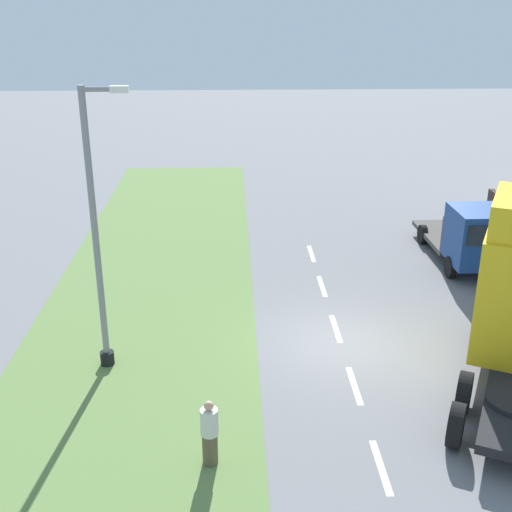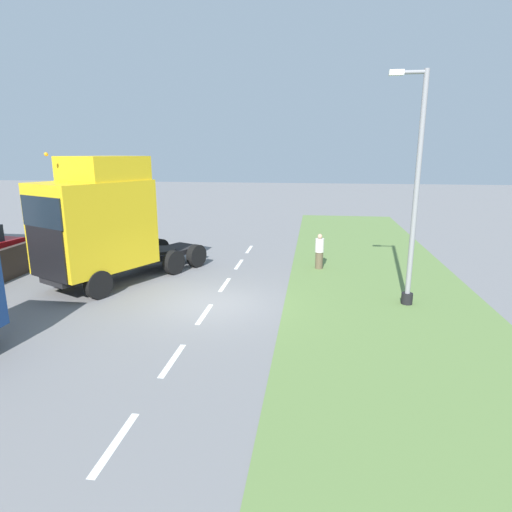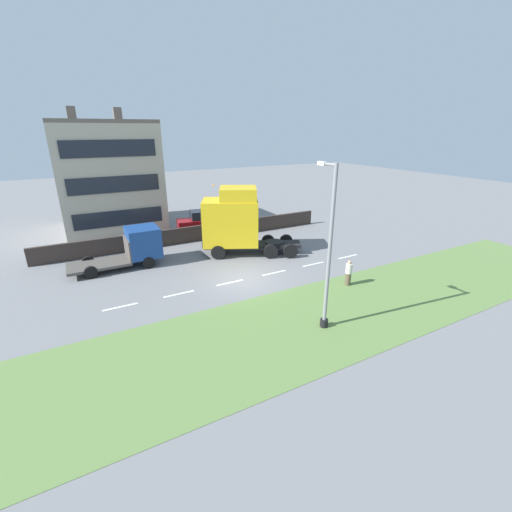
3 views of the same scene
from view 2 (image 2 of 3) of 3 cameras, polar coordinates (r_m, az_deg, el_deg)
The scene contains 6 objects.
ground_plane at distance 14.95m, azimuth -6.01°, elevation -6.46°, with size 120.00×120.00×0.00m, color slate.
grass_verge at distance 14.76m, azimuth 17.44°, elevation -7.27°, with size 7.00×44.00×0.01m.
lane_markings at distance 15.58m, azimuth -5.40°, elevation -5.58°, with size 0.16×17.80×0.00m.
lorry_cab at distance 17.49m, azimuth -20.04°, elevation 4.24°, with size 5.37×7.37×5.12m.
lamp_post at distance 15.02m, azimuth 20.24°, elevation 6.48°, with size 1.31×0.38×7.61m.
pedestrian at distance 19.34m, azimuth 8.45°, elevation 0.54°, with size 0.39×0.39×1.60m.
Camera 2 is at (-3.44, 13.61, 5.13)m, focal length 30.00 mm.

